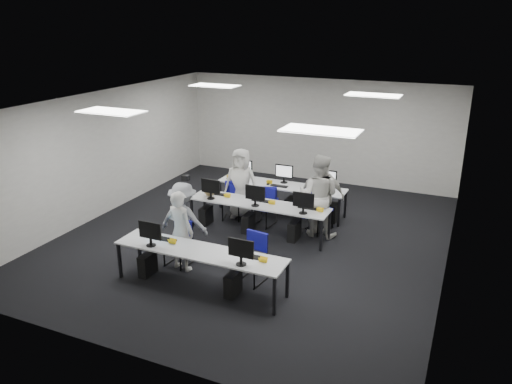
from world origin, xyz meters
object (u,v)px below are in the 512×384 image
at_px(chair_3, 264,214).
at_px(chair_4, 311,221).
at_px(chair_5, 238,204).
at_px(photographer, 183,220).
at_px(chair_6, 269,208).
at_px(student_3, 322,196).
at_px(student_2, 241,183).
at_px(desk_front, 200,253).
at_px(chair_1, 252,267).
at_px(student_1, 319,196).
at_px(chair_7, 319,217).
at_px(student_0, 180,231).
at_px(chair_0, 179,251).
at_px(desk_mid, 259,205).
at_px(chair_2, 232,207).

xyz_separation_m(chair_3, chair_4, (1.14, 0.01, -0.00)).
xyz_separation_m(chair_5, photographer, (-0.02, -2.48, 0.52)).
relative_size(chair_6, student_3, 0.52).
bearing_deg(student_2, student_3, -8.14).
relative_size(desk_front, student_2, 1.88).
bearing_deg(chair_5, student_2, -54.93).
bearing_deg(chair_3, photographer, -104.80).
height_order(chair_1, student_3, student_3).
relative_size(chair_1, student_2, 0.54).
relative_size(student_1, photographer, 1.19).
bearing_deg(chair_7, student_2, -158.15).
bearing_deg(student_0, chair_4, -114.07).
xyz_separation_m(chair_3, student_2, (-0.71, 0.26, 0.58)).
bearing_deg(chair_0, student_1, 54.45).
distance_m(desk_front, chair_4, 3.32).
relative_size(chair_1, photographer, 0.59).
relative_size(chair_3, student_0, 0.54).
bearing_deg(chair_5, desk_mid, -59.86).
height_order(chair_0, chair_2, same).
bearing_deg(chair_7, chair_3, -145.93).
bearing_deg(chair_4, desk_mid, -163.02).
height_order(desk_mid, chair_5, chair_5).
distance_m(chair_2, student_3, 2.25).
distance_m(chair_0, chair_1, 1.59).
bearing_deg(student_1, chair_7, -80.30).
bearing_deg(chair_1, student_3, 88.24).
height_order(student_3, photographer, student_3).
bearing_deg(chair_2, student_0, -99.72).
relative_size(chair_0, student_0, 0.55).
xyz_separation_m(chair_7, student_3, (0.06, -0.09, 0.56)).
distance_m(desk_front, chair_2, 3.34).
relative_size(chair_0, chair_4, 1.04).
xyz_separation_m(chair_5, student_2, (0.14, -0.11, 0.59)).
xyz_separation_m(chair_2, student_3, (2.18, 0.13, 0.58)).
relative_size(chair_5, student_1, 0.44).
height_order(chair_6, student_3, student_3).
height_order(chair_1, chair_5, chair_1).
xyz_separation_m(chair_2, photographer, (-0.00, -2.19, 0.50)).
bearing_deg(chair_2, chair_3, -20.06).
distance_m(chair_3, photographer, 2.34).
distance_m(chair_2, student_0, 2.77).
xyz_separation_m(desk_mid, chair_4, (1.06, 0.52, -0.41)).
relative_size(chair_7, student_0, 0.58).
bearing_deg(desk_front, chair_0, 143.68).
height_order(student_2, student_3, student_3).
height_order(chair_7, student_2, student_2).
bearing_deg(photographer, student_2, -98.03).
distance_m(chair_2, student_1, 2.27).
height_order(chair_1, chair_3, chair_1).
height_order(desk_front, chair_5, chair_5).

